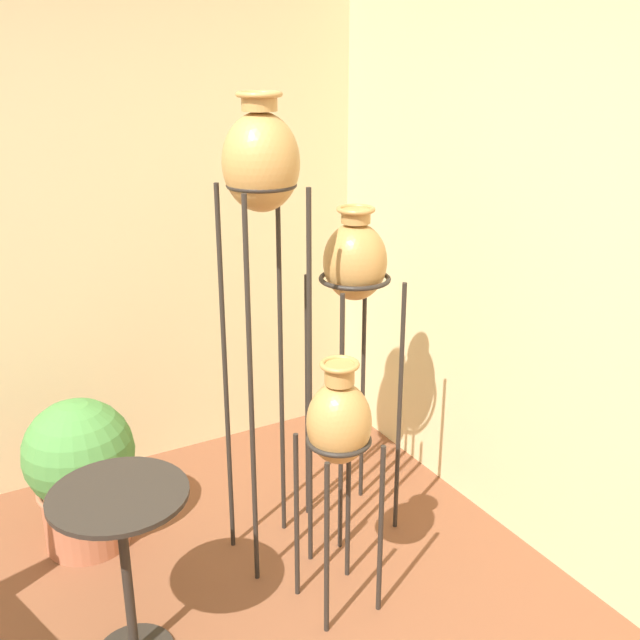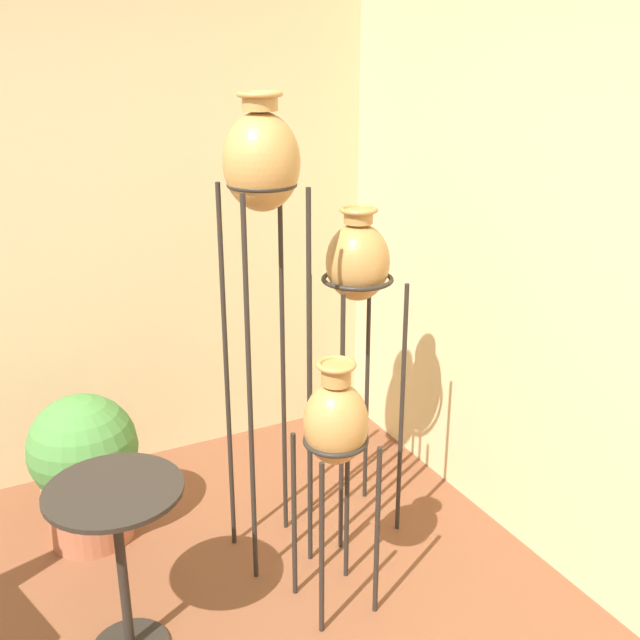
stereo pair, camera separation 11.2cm
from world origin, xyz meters
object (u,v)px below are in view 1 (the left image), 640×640
vase_stand_short (339,426)px  vase_stand_medium (355,271)px  side_table (123,540)px  potted_plant (81,470)px  vase_stand_tall (261,179)px

vase_stand_short → vase_stand_medium: bearing=52.8°
side_table → potted_plant: same height
vase_stand_tall → vase_stand_medium: bearing=4.4°
vase_stand_medium → potted_plant: 1.46m
vase_stand_tall → vase_stand_short: bearing=-77.2°
vase_stand_tall → potted_plant: bearing=145.6°
vase_stand_medium → vase_stand_short: (-0.34, -0.45, -0.43)m
vase_stand_medium → vase_stand_short: size_ratio=1.42×
vase_stand_short → potted_plant: (-0.77, 0.88, -0.42)m
side_table → vase_stand_short: bearing=-8.6°
side_table → potted_plant: bearing=88.9°
vase_stand_tall → vase_stand_short: vase_stand_tall is taller
vase_stand_tall → vase_stand_medium: 0.60m
vase_stand_tall → side_table: 1.37m
vase_stand_short → side_table: bearing=171.4°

